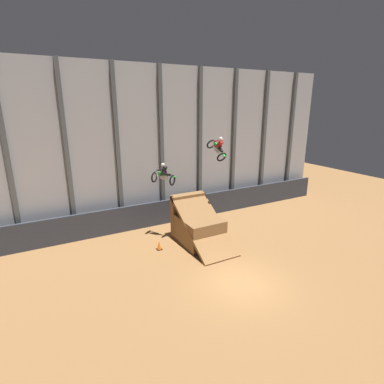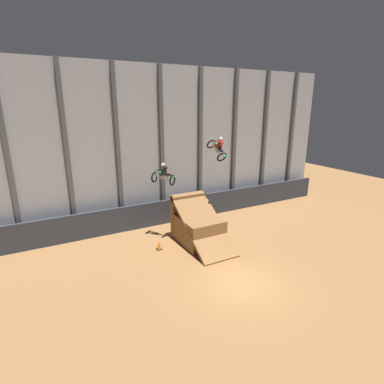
{
  "view_description": "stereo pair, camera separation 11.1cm",
  "coord_description": "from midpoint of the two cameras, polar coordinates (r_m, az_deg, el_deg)",
  "views": [
    {
      "loc": [
        -8.86,
        -10.84,
        9.1
      ],
      "look_at": [
        0.28,
        5.99,
        3.46
      ],
      "focal_mm": 28.0,
      "sensor_mm": 36.0,
      "label": 1
    },
    {
      "loc": [
        -8.76,
        -10.9,
        9.1
      ],
      "look_at": [
        0.28,
        5.99,
        3.46
      ],
      "focal_mm": 28.0,
      "sensor_mm": 36.0,
      "label": 2
    }
  ],
  "objects": [
    {
      "name": "ground_plane",
      "position": [
        16.69,
        9.21,
        -16.86
      ],
      "size": [
        60.0,
        60.0,
        0.0
      ],
      "primitive_type": "plane",
      "color": "olive"
    },
    {
      "name": "arena_back_wall",
      "position": [
        23.34,
        -6.12,
        8.56
      ],
      "size": [
        32.0,
        0.4,
        11.89
      ],
      "color": "#A3A8B2",
      "rests_on": "ground_plane"
    },
    {
      "name": "lower_barrier",
      "position": [
        23.72,
        -4.89,
        -3.73
      ],
      "size": [
        31.36,
        0.2,
        1.91
      ],
      "color": "#2D333D",
      "rests_on": "ground_plane"
    },
    {
      "name": "dirt_ramp",
      "position": [
        20.63,
        0.77,
        -6.45
      ],
      "size": [
        2.58,
        4.87,
        3.16
      ],
      "color": "brown",
      "rests_on": "ground_plane"
    },
    {
      "name": "rider_bike_left_air",
      "position": [
        20.07,
        -5.62,
        3.16
      ],
      "size": [
        1.5,
        1.68,
        1.47
      ],
      "rotation": [
        0.04,
        0.0,
        0.63
      ],
      "color": "black"
    },
    {
      "name": "rider_bike_right_air",
      "position": [
        20.33,
        4.73,
        8.38
      ],
      "size": [
        0.83,
        1.85,
        1.7
      ],
      "rotation": [
        0.54,
        0.0,
        0.06
      ],
      "color": "black"
    },
    {
      "name": "traffic_cone_near_ramp",
      "position": [
        19.84,
        -6.44,
        -10.08
      ],
      "size": [
        0.36,
        0.36,
        0.58
      ],
      "color": "black",
      "rests_on": "ground_plane"
    }
  ]
}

